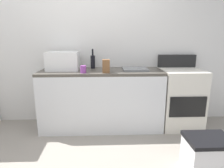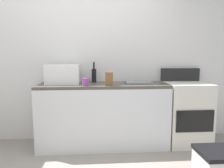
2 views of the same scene
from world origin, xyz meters
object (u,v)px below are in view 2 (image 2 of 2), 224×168
(stove_oven, at_px, (185,112))
(wine_bottle, at_px, (94,75))
(microwave, at_px, (63,74))
(coffee_mug, at_px, (85,82))
(knife_block, at_px, (109,79))

(stove_oven, bearing_deg, wine_bottle, 172.70)
(microwave, xyz_separation_m, coffee_mug, (0.32, -0.26, -0.09))
(microwave, distance_m, wine_bottle, 0.45)
(stove_oven, bearing_deg, microwave, 178.42)
(wine_bottle, bearing_deg, coffee_mug, -105.92)
(stove_oven, distance_m, wine_bottle, 1.47)
(stove_oven, height_order, microwave, microwave)
(stove_oven, relative_size, wine_bottle, 3.67)
(microwave, height_order, knife_block, microwave)
(knife_block, bearing_deg, microwave, 158.22)
(microwave, bearing_deg, coffee_mug, -39.24)
(stove_oven, height_order, wine_bottle, wine_bottle)
(knife_block, bearing_deg, stove_oven, 10.04)
(coffee_mug, bearing_deg, wine_bottle, 74.08)
(microwave, bearing_deg, wine_bottle, 16.08)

